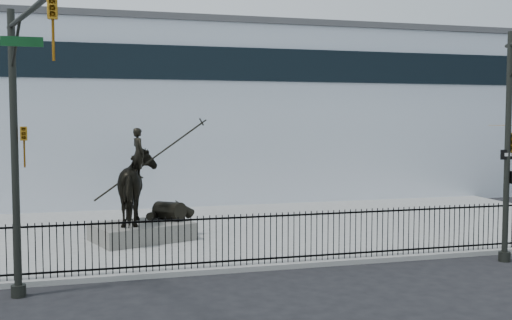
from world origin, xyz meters
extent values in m
plane|color=black|center=(0.00, 0.00, 0.00)|extent=(120.00, 120.00, 0.00)
cube|color=gray|center=(0.00, 7.00, 0.07)|extent=(30.00, 12.00, 0.15)
cube|color=white|center=(0.00, 20.00, 4.50)|extent=(44.00, 14.00, 9.00)
cube|color=black|center=(0.00, 1.25, 0.30)|extent=(22.00, 0.05, 0.05)
cube|color=black|center=(0.00, 1.25, 1.55)|extent=(22.00, 0.05, 0.05)
cube|color=black|center=(0.00, 1.25, 0.90)|extent=(22.00, 0.03, 1.50)
cube|color=#595751|center=(-3.57, 5.67, 0.45)|extent=(3.76, 3.14, 0.60)
imported|color=black|center=(-3.57, 5.67, 2.03)|extent=(2.89, 3.12, 2.56)
imported|color=black|center=(-3.66, 5.63, 3.20)|extent=(0.60, 0.73, 1.73)
cylinder|color=black|center=(-3.24, 5.78, 2.94)|extent=(3.91, 1.41, 2.60)
cylinder|color=black|center=(-7.00, 0.20, 0.15)|extent=(0.36, 0.36, 0.30)
cylinder|color=black|center=(-7.00, 0.20, 3.50)|extent=(0.18, 0.18, 7.00)
cylinder|color=black|center=(-6.40, -1.92, 6.60)|extent=(1.47, 4.84, 0.12)
imported|color=#C18115|center=(-5.80, -4.05, 5.97)|extent=(0.18, 0.22, 1.10)
imported|color=#C18115|center=(-6.78, 0.20, 3.70)|extent=(0.16, 0.20, 1.00)
cube|color=#0C3F19|center=(-6.64, -1.00, 6.10)|extent=(0.90, 0.03, 0.22)
cylinder|color=black|center=(7.00, 0.20, 0.15)|extent=(0.36, 0.36, 0.30)
cylinder|color=black|center=(7.00, 0.20, 3.50)|extent=(0.18, 0.18, 7.00)
camera|label=1|loc=(-5.14, -15.31, 4.40)|focal=42.00mm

